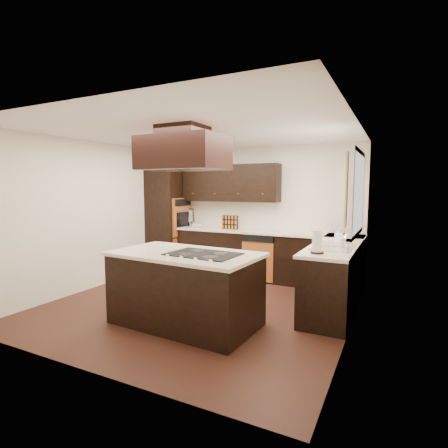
{
  "coord_description": "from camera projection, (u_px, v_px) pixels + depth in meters",
  "views": [
    {
      "loc": [
        2.57,
        -4.33,
        1.73
      ],
      "look_at": [
        0.1,
        0.6,
        1.15
      ],
      "focal_mm": 28.0,
      "sensor_mm": 36.0,
      "label": 1
    }
  ],
  "objects": [
    {
      "name": "floor",
      "position": [
        200.0,
        305.0,
        5.17
      ],
      "size": [
        4.2,
        4.2,
        0.02
      ],
      "primitive_type": "cube",
      "color": "#552C1E",
      "rests_on": "ground"
    },
    {
      "name": "ceiling",
      "position": [
        199.0,
        132.0,
        4.91
      ],
      "size": [
        4.2,
        4.2,
        0.02
      ],
      "primitive_type": "cube",
      "color": "white",
      "rests_on": "ground"
    },
    {
      "name": "wall_back",
      "position": [
        254.0,
        212.0,
        6.92
      ],
      "size": [
        4.2,
        0.02,
        2.5
      ],
      "primitive_type": "cube",
      "color": "white",
      "rests_on": "ground"
    },
    {
      "name": "wall_front",
      "position": [
        80.0,
        241.0,
        3.16
      ],
      "size": [
        4.2,
        0.02,
        2.5
      ],
      "primitive_type": "cube",
      "color": "white",
      "rests_on": "ground"
    },
    {
      "name": "wall_left",
      "position": [
        93.0,
        215.0,
        5.98
      ],
      "size": [
        0.02,
        4.2,
        2.5
      ],
      "primitive_type": "cube",
      "color": "white",
      "rests_on": "ground"
    },
    {
      "name": "wall_right",
      "position": [
        354.0,
        228.0,
        4.1
      ],
      "size": [
        0.02,
        4.2,
        2.5
      ],
      "primitive_type": "cube",
      "color": "white",
      "rests_on": "ground"
    },
    {
      "name": "oven_column",
      "position": [
        168.0,
        219.0,
        7.37
      ],
      "size": [
        0.65,
        0.75,
        2.12
      ],
      "primitive_type": "cube",
      "color": "black",
      "rests_on": "floor"
    },
    {
      "name": "wall_oven_face",
      "position": [
        182.0,
        217.0,
        7.2
      ],
      "size": [
        0.05,
        0.62,
        0.78
      ],
      "primitive_type": "cube",
      "color": "#BE6327",
      "rests_on": "oven_column"
    },
    {
      "name": "base_cabinets_back",
      "position": [
        249.0,
        255.0,
        6.71
      ],
      "size": [
        2.93,
        0.6,
        0.88
      ],
      "primitive_type": "cube",
      "color": "black",
      "rests_on": "floor"
    },
    {
      "name": "base_cabinets_right",
      "position": [
        337.0,
        276.0,
        5.12
      ],
      "size": [
        0.6,
        2.4,
        0.88
      ],
      "primitive_type": "cube",
      "color": "black",
      "rests_on": "floor"
    },
    {
      "name": "countertop_back",
      "position": [
        249.0,
        231.0,
        6.65
      ],
      "size": [
        2.93,
        0.63,
        0.04
      ],
      "primitive_type": "cube",
      "color": "#F3E8CA",
      "rests_on": "base_cabinets_back"
    },
    {
      "name": "countertop_right",
      "position": [
        337.0,
        245.0,
        5.08
      ],
      "size": [
        0.63,
        2.4,
        0.04
      ],
      "primitive_type": "cube",
      "color": "#F3E8CA",
      "rests_on": "base_cabinets_right"
    },
    {
      "name": "upper_cabinets",
      "position": [
        230.0,
        183.0,
        6.89
      ],
      "size": [
        2.0,
        0.34,
        0.72
      ],
      "primitive_type": "cube",
      "color": "black",
      "rests_on": "wall_back"
    },
    {
      "name": "dishwasher_front",
      "position": [
        258.0,
        261.0,
        6.32
      ],
      "size": [
        0.6,
        0.05,
        0.72
      ],
      "primitive_type": "cube",
      "color": "#BE6327",
      "rests_on": "floor"
    },
    {
      "name": "window_frame",
      "position": [
        357.0,
        193.0,
        4.56
      ],
      "size": [
        0.06,
        1.32,
        1.12
      ],
      "primitive_type": "cube",
      "color": "silver",
      "rests_on": "wall_right"
    },
    {
      "name": "window_pane",
      "position": [
        359.0,
        193.0,
        4.55
      ],
      "size": [
        0.0,
        1.2,
        1.0
      ],
      "primitive_type": "cube",
      "color": "white",
      "rests_on": "wall_right"
    },
    {
      "name": "curtain_left",
      "position": [
        348.0,
        190.0,
        4.21
      ],
      "size": [
        0.02,
        0.34,
        0.9
      ],
      "primitive_type": "cube",
      "color": "beige",
      "rests_on": "wall_right"
    },
    {
      "name": "curtain_right",
      "position": [
        356.0,
        189.0,
        4.96
      ],
      "size": [
        0.02,
        0.34,
        0.9
      ],
      "primitive_type": "cube",
      "color": "beige",
      "rests_on": "wall_right"
    },
    {
      "name": "sink_rim",
      "position": [
        334.0,
        247.0,
        4.76
      ],
      "size": [
        0.52,
        0.84,
        0.01
      ],
      "primitive_type": "cube",
      "color": "silver",
      "rests_on": "countertop_right"
    },
    {
      "name": "island",
      "position": [
        185.0,
        290.0,
        4.41
      ],
      "size": [
        1.84,
        1.08,
        0.88
      ],
      "primitive_type": "cube",
      "rotation": [
        0.0,
        0.0,
        -0.06
      ],
      "color": "black",
      "rests_on": "floor"
    },
    {
      "name": "island_top",
      "position": [
        185.0,
        254.0,
        4.36
      ],
      "size": [
        1.91,
        1.15,
        0.04
      ],
      "primitive_type": "cube",
      "rotation": [
        0.0,
        0.0,
        -0.06
      ],
      "color": "#F3E8CA",
      "rests_on": "island"
    },
    {
      "name": "cooktop",
      "position": [
        203.0,
        254.0,
        4.22
      ],
      "size": [
        0.88,
        0.61,
        0.01
      ],
      "primitive_type": "cube",
      "rotation": [
        0.0,
        0.0,
        -0.06
      ],
      "color": "black",
      "rests_on": "island_top"
    },
    {
      "name": "range_hood",
      "position": [
        183.0,
        153.0,
        4.41
      ],
      "size": [
        1.05,
        0.72,
        0.42
      ],
      "primitive_type": "cube",
      "color": "black",
      "rests_on": "ceiling"
    },
    {
      "name": "hood_duct",
      "position": [
        183.0,
        131.0,
        4.38
      ],
      "size": [
        0.55,
        0.5,
        0.13
      ],
      "primitive_type": "cube",
      "color": "black",
      "rests_on": "ceiling"
    },
    {
      "name": "blender_base",
      "position": [
        192.0,
        225.0,
        7.14
      ],
      "size": [
        0.15,
        0.15,
        0.1
      ],
      "primitive_type": "cylinder",
      "color": "silver",
      "rests_on": "countertop_back"
    },
    {
      "name": "blender_pitcher",
      "position": [
        192.0,
        216.0,
        7.12
      ],
      "size": [
        0.13,
        0.13,
        0.26
      ],
      "primitive_type": "cone",
      "color": "silver",
      "rests_on": "blender_base"
    },
    {
      "name": "spice_rack",
      "position": [
        230.0,
        222.0,
        6.8
      ],
      "size": [
        0.33,
        0.1,
        0.27
      ],
      "primitive_type": "cube",
      "rotation": [
        0.0,
        0.0,
        -0.07
      ],
      "color": "black",
      "rests_on": "countertop_back"
    },
    {
      "name": "mixing_bowl",
      "position": [
        198.0,
        226.0,
        7.09
      ],
      "size": [
        0.27,
        0.27,
        0.06
      ],
      "primitive_type": "imported",
      "rotation": [
        0.0,
        0.0,
        0.13
      ],
      "color": "silver",
      "rests_on": "countertop_back"
    },
    {
      "name": "soap_bottle",
      "position": [
        339.0,
        235.0,
        5.19
      ],
      "size": [
        0.12,
        0.12,
        0.21
      ],
      "primitive_type": "imported",
      "rotation": [
        0.0,
        0.0,
        -0.25
      ],
      "color": "silver",
      "rests_on": "countertop_right"
    },
    {
      "name": "paper_towel",
      "position": [
        318.0,
        242.0,
        4.27
      ],
      "size": [
        0.17,
        0.17,
        0.29
      ],
      "primitive_type": "cylinder",
      "rotation": [
        0.0,
        0.0,
        0.32
      ],
      "color": "silver",
      "rests_on": "countertop_right"
    }
  ]
}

